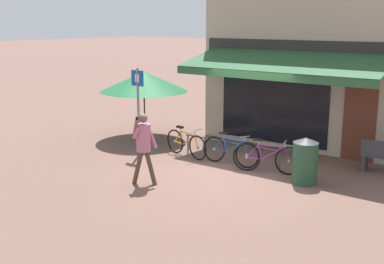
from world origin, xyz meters
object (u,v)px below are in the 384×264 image
at_px(bicycle_orange, 186,143).
at_px(pedestrian_adult, 144,141).
at_px(bicycle_purple, 267,158).
at_px(cafe_parasol, 144,82).
at_px(bicycle_blue, 230,151).
at_px(parking_sign, 138,103).
at_px(litter_bin, 305,161).

distance_m(bicycle_orange, pedestrian_adult, 2.67).
height_order(bicycle_purple, pedestrian_adult, pedestrian_adult).
relative_size(bicycle_orange, cafe_parasol, 0.59).
bearing_deg(bicycle_blue, cafe_parasol, 166.17).
height_order(bicycle_orange, parking_sign, parking_sign).
relative_size(bicycle_blue, parking_sign, 0.69).
relative_size(pedestrian_adult, parking_sign, 0.69).
xyz_separation_m(bicycle_orange, bicycle_blue, (1.43, 0.10, -0.01)).
bearing_deg(litter_bin, pedestrian_adult, -142.13).
relative_size(bicycle_purple, litter_bin, 1.56).
bearing_deg(bicycle_purple, cafe_parasol, 151.41).
relative_size(bicycle_orange, bicycle_blue, 0.96).
height_order(bicycle_orange, pedestrian_adult, pedestrian_adult).
xyz_separation_m(bicycle_purple, litter_bin, (1.11, -0.21, 0.18)).
bearing_deg(parking_sign, pedestrian_adult, -44.51).
distance_m(bicycle_orange, parking_sign, 1.79).
bearing_deg(parking_sign, bicycle_orange, 27.55).
distance_m(litter_bin, cafe_parasol, 6.38).
relative_size(bicycle_purple, pedestrian_adult, 1.01).
distance_m(bicycle_purple, cafe_parasol, 5.33).
distance_m(bicycle_blue, bicycle_purple, 1.14).
height_order(parking_sign, cafe_parasol, parking_sign).
bearing_deg(bicycle_purple, litter_bin, -29.13).
bearing_deg(bicycle_blue, pedestrian_adult, -107.48).
xyz_separation_m(pedestrian_adult, cafe_parasol, (-3.13, 3.47, 0.82)).
bearing_deg(bicycle_purple, pedestrian_adult, -144.96).
relative_size(bicycle_purple, cafe_parasol, 0.61).
bearing_deg(pedestrian_adult, litter_bin, -147.92).
height_order(bicycle_blue, litter_bin, litter_bin).
relative_size(bicycle_blue, litter_bin, 1.55).
bearing_deg(cafe_parasol, bicycle_orange, -21.52).
bearing_deg(bicycle_orange, bicycle_blue, 15.66).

